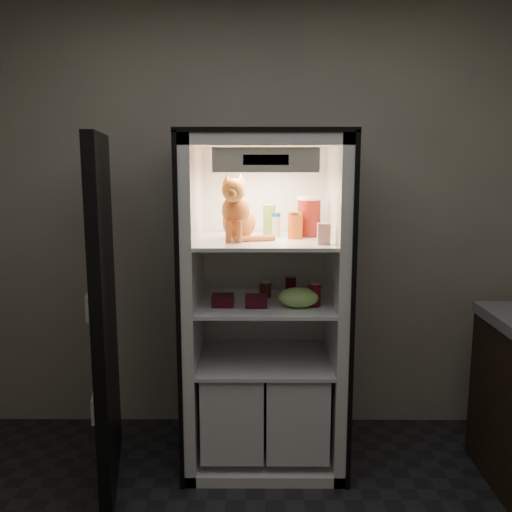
{
  "coord_description": "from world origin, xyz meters",
  "views": [
    {
      "loc": [
        -0.03,
        -1.76,
        1.74
      ],
      "look_at": [
        -0.05,
        1.32,
        1.2
      ],
      "focal_mm": 40.0,
      "sensor_mm": 36.0,
      "label": 1
    }
  ],
  "objects_px": {
    "tabby_cat": "(238,215)",
    "berry_box_right": "(256,301)",
    "berry_box_left": "(223,300)",
    "cream_carton": "(324,234)",
    "grape_bag": "(298,297)",
    "mayo_tub": "(272,225)",
    "soda_can_c": "(314,294)",
    "salsa_jar": "(295,225)",
    "pepper_jar": "(309,216)",
    "soda_can_a": "(291,286)",
    "soda_can_b": "(314,291)",
    "parmesan_shaker": "(269,221)",
    "condiment_jar": "(265,289)",
    "refrigerator": "(265,324)"
  },
  "relations": [
    {
      "from": "mayo_tub",
      "to": "salsa_jar",
      "type": "distance_m",
      "value": 0.15
    },
    {
      "from": "soda_can_c",
      "to": "berry_box_left",
      "type": "distance_m",
      "value": 0.49
    },
    {
      "from": "salsa_jar",
      "to": "pepper_jar",
      "type": "height_order",
      "value": "pepper_jar"
    },
    {
      "from": "berry_box_left",
      "to": "mayo_tub",
      "type": "bearing_deg",
      "value": 36.37
    },
    {
      "from": "parmesan_shaker",
      "to": "soda_can_a",
      "type": "xyz_separation_m",
      "value": [
        0.13,
        0.05,
        -0.38
      ]
    },
    {
      "from": "cream_carton",
      "to": "soda_can_a",
      "type": "distance_m",
      "value": 0.48
    },
    {
      "from": "soda_can_c",
      "to": "salsa_jar",
      "type": "bearing_deg",
      "value": 128.8
    },
    {
      "from": "mayo_tub",
      "to": "cream_carton",
      "type": "bearing_deg",
      "value": -46.74
    },
    {
      "from": "mayo_tub",
      "to": "soda_can_b",
      "type": "distance_m",
      "value": 0.44
    },
    {
      "from": "tabby_cat",
      "to": "berry_box_right",
      "type": "height_order",
      "value": "tabby_cat"
    },
    {
      "from": "tabby_cat",
      "to": "berry_box_right",
      "type": "xyz_separation_m",
      "value": [
        0.1,
        -0.07,
        -0.46
      ]
    },
    {
      "from": "tabby_cat",
      "to": "condiment_jar",
      "type": "bearing_deg",
      "value": 49.35
    },
    {
      "from": "parmesan_shaker",
      "to": "cream_carton",
      "type": "distance_m",
      "value": 0.38
    },
    {
      "from": "refrigerator",
      "to": "soda_can_a",
      "type": "distance_m",
      "value": 0.26
    },
    {
      "from": "soda_can_a",
      "to": "soda_can_c",
      "type": "distance_m",
      "value": 0.26
    },
    {
      "from": "pepper_jar",
      "to": "grape_bag",
      "type": "bearing_deg",
      "value": -106.31
    },
    {
      "from": "condiment_jar",
      "to": "soda_can_c",
      "type": "bearing_deg",
      "value": -36.57
    },
    {
      "from": "berry_box_left",
      "to": "cream_carton",
      "type": "bearing_deg",
      "value": -8.5
    },
    {
      "from": "refrigerator",
      "to": "salsa_jar",
      "type": "bearing_deg",
      "value": -12.72
    },
    {
      "from": "pepper_jar",
      "to": "parmesan_shaker",
      "type": "bearing_deg",
      "value": -172.38
    },
    {
      "from": "parmesan_shaker",
      "to": "condiment_jar",
      "type": "distance_m",
      "value": 0.39
    },
    {
      "from": "mayo_tub",
      "to": "berry_box_left",
      "type": "xyz_separation_m",
      "value": [
        -0.27,
        -0.2,
        -0.39
      ]
    },
    {
      "from": "soda_can_a",
      "to": "cream_carton",
      "type": "bearing_deg",
      "value": -63.93
    },
    {
      "from": "refrigerator",
      "to": "pepper_jar",
      "type": "xyz_separation_m",
      "value": [
        0.25,
        0.05,
        0.61
      ]
    },
    {
      "from": "soda_can_b",
      "to": "grape_bag",
      "type": "distance_m",
      "value": 0.16
    },
    {
      "from": "berry_box_left",
      "to": "berry_box_right",
      "type": "bearing_deg",
      "value": -3.84
    },
    {
      "from": "tabby_cat",
      "to": "pepper_jar",
      "type": "relative_size",
      "value": 1.64
    },
    {
      "from": "salsa_jar",
      "to": "soda_can_a",
      "type": "xyz_separation_m",
      "value": [
        -0.01,
        0.11,
        -0.37
      ]
    },
    {
      "from": "soda_can_c",
      "to": "refrigerator",
      "type": "bearing_deg",
      "value": 148.66
    },
    {
      "from": "refrigerator",
      "to": "tabby_cat",
      "type": "bearing_deg",
      "value": -146.12
    },
    {
      "from": "soda_can_a",
      "to": "grape_bag",
      "type": "relative_size",
      "value": 0.53
    },
    {
      "from": "tabby_cat",
      "to": "mayo_tub",
      "type": "distance_m",
      "value": 0.25
    },
    {
      "from": "refrigerator",
      "to": "soda_can_b",
      "type": "bearing_deg",
      "value": -12.22
    },
    {
      "from": "mayo_tub",
      "to": "grape_bag",
      "type": "bearing_deg",
      "value": -58.58
    },
    {
      "from": "parmesan_shaker",
      "to": "soda_can_c",
      "type": "distance_m",
      "value": 0.48
    },
    {
      "from": "berry_box_left",
      "to": "soda_can_c",
      "type": "bearing_deg",
      "value": -0.84
    },
    {
      "from": "pepper_jar",
      "to": "soda_can_c",
      "type": "relative_size",
      "value": 1.74
    },
    {
      "from": "mayo_tub",
      "to": "berry_box_right",
      "type": "bearing_deg",
      "value": -112.76
    },
    {
      "from": "salsa_jar",
      "to": "tabby_cat",
      "type": "bearing_deg",
      "value": -168.85
    },
    {
      "from": "mayo_tub",
      "to": "soda_can_a",
      "type": "relative_size",
      "value": 1.18
    },
    {
      "from": "soda_can_b",
      "to": "berry_box_left",
      "type": "xyz_separation_m",
      "value": [
        -0.5,
        -0.1,
        -0.03
      ]
    },
    {
      "from": "refrigerator",
      "to": "condiment_jar",
      "type": "height_order",
      "value": "refrigerator"
    },
    {
      "from": "refrigerator",
      "to": "berry_box_left",
      "type": "bearing_deg",
      "value": -145.74
    },
    {
      "from": "refrigerator",
      "to": "cream_carton",
      "type": "xyz_separation_m",
      "value": [
        0.3,
        -0.23,
        0.55
      ]
    },
    {
      "from": "cream_carton",
      "to": "soda_can_c",
      "type": "xyz_separation_m",
      "value": [
        -0.03,
        0.07,
        -0.34
      ]
    },
    {
      "from": "parmesan_shaker",
      "to": "soda_can_a",
      "type": "distance_m",
      "value": 0.41
    },
    {
      "from": "grape_bag",
      "to": "berry_box_right",
      "type": "height_order",
      "value": "grape_bag"
    },
    {
      "from": "salsa_jar",
      "to": "condiment_jar",
      "type": "xyz_separation_m",
      "value": [
        -0.16,
        0.07,
        -0.38
      ]
    },
    {
      "from": "pepper_jar",
      "to": "soda_can_a",
      "type": "relative_size",
      "value": 1.96
    },
    {
      "from": "soda_can_c",
      "to": "pepper_jar",
      "type": "bearing_deg",
      "value": 94.59
    }
  ]
}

